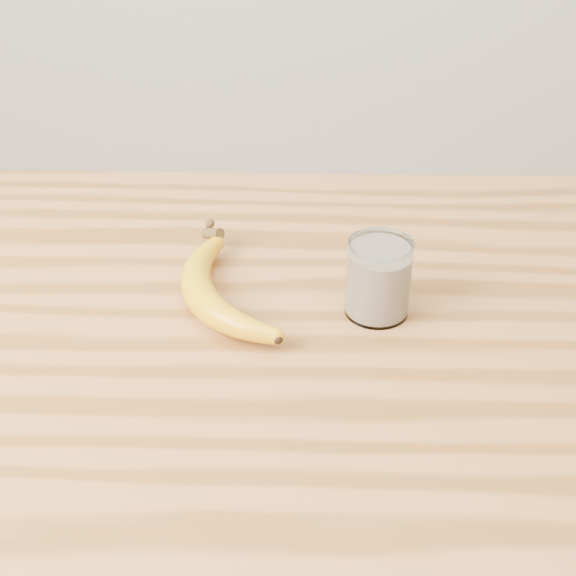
# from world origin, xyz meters

# --- Properties ---
(table) EXTENTS (1.20, 0.80, 0.90)m
(table) POSITION_xyz_m (0.00, 0.00, 0.77)
(table) COLOR #A26734
(table) RESTS_ON ground
(smoothie_glass) EXTENTS (0.07, 0.07, 0.09)m
(smoothie_glass) POSITION_xyz_m (0.12, 0.06, 0.94)
(smoothie_glass) COLOR white
(smoothie_glass) RESTS_ON table
(banana) EXTENTS (0.22, 0.32, 0.04)m
(banana) POSITION_xyz_m (-0.08, 0.05, 0.92)
(banana) COLOR orange
(banana) RESTS_ON table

